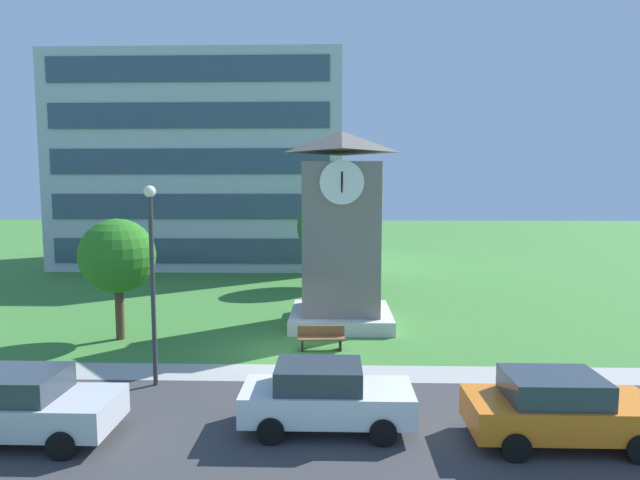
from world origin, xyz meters
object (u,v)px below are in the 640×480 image
parked_car_white (325,396)px  parked_car_orange (559,408)px  park_bench (321,338)px  street_lamp (152,264)px  tree_streetside (328,227)px  clock_tower (341,240)px  tree_by_building (118,256)px  parked_car_silver (22,405)px

parked_car_white → parked_car_orange: (5.64, -0.60, 0.00)m
park_bench → parked_car_orange: bearing=-50.4°
park_bench → parked_car_orange: size_ratio=0.41×
park_bench → street_lamp: bearing=-143.6°
tree_streetside → parked_car_orange: 20.94m
clock_tower → tree_by_building: bearing=-163.2°
park_bench → parked_car_silver: (-7.10, -7.34, 0.40)m
clock_tower → parked_car_silver: clock_tower is taller
clock_tower → parked_car_orange: (5.11, -11.04, -2.92)m
tree_streetside → parked_car_white: tree_streetside is taller
street_lamp → parked_car_orange: bearing=-17.2°
park_bench → parked_car_silver: parked_car_silver is taller
clock_tower → parked_car_orange: clock_tower is taller
clock_tower → tree_streetside: size_ratio=1.52×
tree_by_building → parked_car_orange: tree_by_building is taller
parked_car_silver → tree_by_building: bearing=97.4°
park_bench → parked_car_orange: parked_car_orange is taller
parked_car_white → parked_car_orange: size_ratio=0.98×
park_bench → parked_car_silver: size_ratio=0.41×
tree_by_building → tree_streetside: tree_streetside is taller
street_lamp → tree_by_building: (-3.14, 4.92, -0.42)m
street_lamp → parked_car_orange: 11.87m
clock_tower → parked_car_silver: (-7.89, -11.23, -2.92)m
park_bench → street_lamp: (-5.07, -3.74, 3.36)m
parked_car_orange → tree_streetside: bearing=106.2°
street_lamp → tree_streetside: 17.31m
clock_tower → parked_car_orange: bearing=-65.2°
clock_tower → street_lamp: (-5.87, -7.64, 0.03)m
tree_by_building → parked_car_orange: 16.59m
clock_tower → parked_car_orange: size_ratio=1.94×
clock_tower → tree_by_building: clock_tower is taller
street_lamp → parked_car_orange: size_ratio=1.40×
tree_streetside → parked_car_white: 19.53m
clock_tower → park_bench: bearing=-101.6°
parked_car_orange → tree_by_building: bearing=149.5°
parked_car_white → parked_car_silver: bearing=-173.9°
parked_car_silver → clock_tower: bearing=54.9°
street_lamp → parked_car_silver: bearing=-119.4°
tree_streetside → clock_tower: bearing=-85.6°
tree_streetside → parked_car_orange: (5.80, -19.92, -2.85)m
clock_tower → parked_car_white: size_ratio=1.99×
tree_streetside → parked_car_silver: 21.55m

